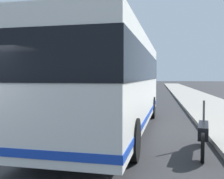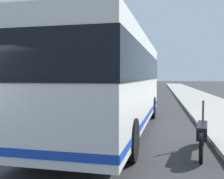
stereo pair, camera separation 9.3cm
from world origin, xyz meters
TOP-DOWN VIEW (x-y plane):
  - sidewalk_curb at (10.00, -7.04)m, footprint 110.00×3.60m
  - lane_divider_line at (10.00, 0.00)m, footprint 110.00×0.16m
  - coach_bus at (4.61, -2.10)m, footprint 10.21×3.04m
  - motorcycle_far_end at (2.32, -4.85)m, footprint 2.25×0.46m
  - car_behind_bus at (34.49, 2.53)m, footprint 4.17×1.89m
  - car_side_street at (28.68, 2.01)m, footprint 3.99×2.04m
  - car_oncoming at (43.26, -1.84)m, footprint 4.29×2.08m
  - car_far_distant at (41.89, 1.71)m, footprint 4.34×2.14m

SIDE VIEW (x-z plane):
  - lane_divider_line at x=10.00m, z-range 0.00..0.01m
  - sidewalk_curb at x=10.00m, z-range 0.00..0.14m
  - motorcycle_far_end at x=2.32m, z-range -0.16..1.13m
  - car_oncoming at x=43.26m, z-range -0.03..1.39m
  - car_far_distant at x=41.89m, z-range -0.04..1.41m
  - car_behind_bus at x=34.49m, z-range -0.02..1.43m
  - car_side_street at x=28.68m, z-range -0.05..1.50m
  - coach_bus at x=4.61m, z-range 0.24..3.48m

